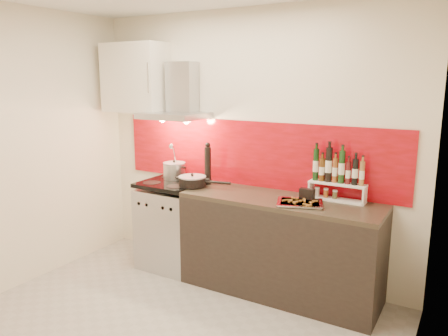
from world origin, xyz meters
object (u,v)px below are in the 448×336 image
Objects in this scene: counter at (280,246)px; saute_pan at (193,181)px; pepper_mill at (208,164)px; range_stove at (173,225)px; stock_pot at (174,170)px; baking_tray at (300,203)px.

counter is 3.48× the size of saute_pan.
range_stove is at bearing -161.02° from pepper_mill.
range_stove is 0.59m from saute_pan.
stock_pot is (-0.06, 0.12, 0.56)m from range_stove.
range_stove is 1.76× the size of saute_pan.
range_stove is 0.76m from pepper_mill.
stock_pot reaches higher than saute_pan.
saute_pan is at bearing -112.48° from pepper_mill.
counter is at bearing 0.23° from range_stove.
pepper_mill reaches higher than stock_pot.
counter is at bearing 2.92° from saute_pan.
counter is 7.66× the size of stock_pot.
baking_tray is at bearing -3.70° from range_stove.
baking_tray is (1.47, -0.21, -0.08)m from stock_pot.
pepper_mill is at bearing 172.10° from counter.
baking_tray reaches higher than counter.
pepper_mill is (0.36, 0.12, 0.66)m from range_stove.
baking_tray is (1.06, -0.21, -0.19)m from pepper_mill.
counter is at bearing -5.14° from stock_pot.
baking_tray reaches higher than range_stove.
saute_pan is (0.35, -0.16, -0.04)m from stock_pot.
counter is 4.24× the size of pepper_mill.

